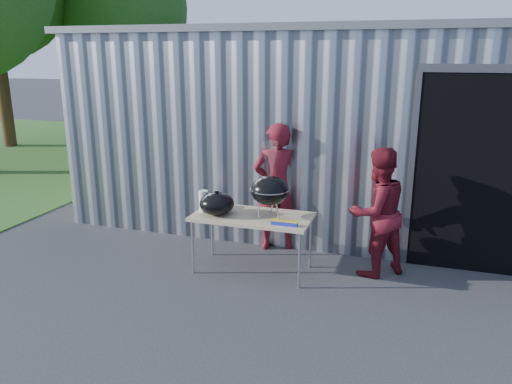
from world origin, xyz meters
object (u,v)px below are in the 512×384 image
(kettle_grill, at_px, (270,185))
(person_bystander, at_px, (377,212))
(person_cook, at_px, (277,187))
(folding_table, at_px, (252,218))

(kettle_grill, distance_m, person_bystander, 1.38)
(person_cook, relative_size, person_bystander, 1.11)
(folding_table, relative_size, person_bystander, 0.92)
(folding_table, height_order, kettle_grill, kettle_grill)
(person_cook, bearing_deg, kettle_grill, 76.44)
(folding_table, xyz_separation_m, person_bystander, (1.50, 0.39, 0.11))
(person_bystander, bearing_deg, person_cook, -59.23)
(folding_table, relative_size, kettle_grill, 1.58)
(person_cook, bearing_deg, folding_table, 61.38)
(person_bystander, bearing_deg, folding_table, -26.58)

